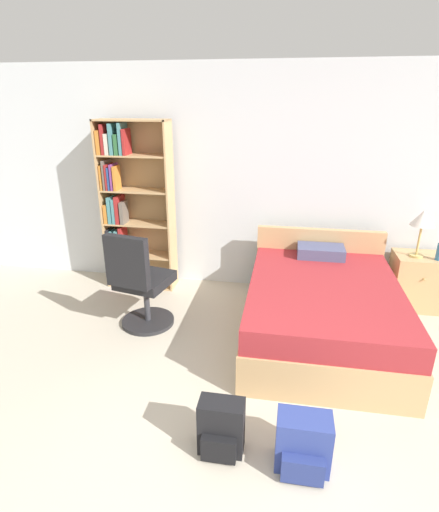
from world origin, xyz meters
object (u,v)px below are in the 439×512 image
bookshelf (129,204)px  backpack_black (221,428)px  bed (321,308)px  nightstand (416,281)px  table_lamp (423,220)px  office_chair (140,285)px  backpack_blue (303,444)px

bookshelf → backpack_black: bookshelf is taller
bookshelf → bed: (2.25, -0.84, -0.74)m
bed → nightstand: 1.36m
table_lamp → nightstand: bearing=28.5°
office_chair → table_lamp: (2.80, 0.93, 0.55)m
table_lamp → backpack_black: bearing=-126.9°
office_chair → backpack_black: (1.05, -1.40, -0.30)m
bed → table_lamp: bearing=37.4°
table_lamp → backpack_black: (-1.75, -2.33, -0.84)m
office_chair → backpack_blue: (1.58, -1.44, -0.30)m
bed → office_chair: office_chair is taller
bed → nightstand: (1.08, 0.81, 0.00)m
office_chair → backpack_black: bearing=-53.1°
bookshelf → nightstand: size_ratio=3.25×
bed → backpack_blue: (-0.20, -1.59, -0.12)m
bookshelf → office_chair: size_ratio=1.90×
office_chair → backpack_blue: bearing=-42.2°
bookshelf → table_lamp: (3.27, -0.07, -0.01)m
backpack_black → office_chair: bearing=126.9°
bed → table_lamp: table_lamp is taller
bookshelf → nightstand: 3.42m
office_chair → nightstand: (2.87, 0.96, -0.18)m
nightstand → backpack_blue: (-1.29, -2.40, -0.13)m
office_chair → backpack_black: size_ratio=2.69×
backpack_black → nightstand: bearing=52.5°
nightstand → table_lamp: (-0.07, -0.04, 0.72)m
nightstand → bookshelf: bearing=179.5°
bookshelf → backpack_black: bearing=-57.6°
backpack_black → bookshelf: bearing=122.4°
nightstand → office_chair: bearing=-161.4°
backpack_black → backpack_blue: bearing=-3.9°
office_chair → table_lamp: table_lamp is taller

